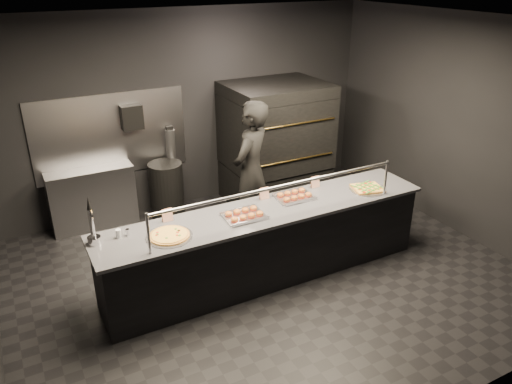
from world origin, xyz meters
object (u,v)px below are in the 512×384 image
slider_tray_a (244,215)px  slider_tray_b (294,196)px  square_pizza (367,189)px  worker (251,172)px  prep_shelf (93,198)px  fire_extinguisher (171,144)px  trash_bin (167,190)px  pizza_oven (275,143)px  towel_dispenser (131,117)px  round_pizza (169,236)px  service_counter (267,243)px  beer_tap (93,231)px

slider_tray_a → slider_tray_b: 0.79m
square_pizza → worker: size_ratio=0.23×
prep_shelf → fire_extinguisher: bearing=3.7°
prep_shelf → fire_extinguisher: size_ratio=2.38×
slider_tray_a → square_pizza: bearing=-2.1°
prep_shelf → trash_bin: (1.06, -0.15, -0.03)m
pizza_oven → towel_dispenser: size_ratio=5.46×
fire_extinguisher → square_pizza: bearing=-55.0°
fire_extinguisher → slider_tray_b: 2.41m
trash_bin → worker: 1.54m
towel_dispenser → fire_extinguisher: bearing=1.0°
trash_bin → prep_shelf: bearing=171.7°
fire_extinguisher → slider_tray_b: bearing=-70.6°
towel_dispenser → worker: (1.20, -1.40, -0.57)m
round_pizza → slider_tray_a: size_ratio=1.03×
service_counter → towel_dispenser: size_ratio=11.71×
service_counter → towel_dispenser: (-0.90, 2.39, 1.09)m
pizza_oven → worker: worker is taller
fire_extinguisher → worker: size_ratio=0.26×
slider_tray_b → square_pizza: slider_tray_b is taller
towel_dispenser → slider_tray_b: (1.35, -2.26, -0.60)m
pizza_oven → square_pizza: pizza_oven is taller
prep_shelf → towel_dispenser: 1.31m
prep_shelf → slider_tray_b: slider_tray_b is taller
service_counter → towel_dispenser: 2.78m
towel_dispenser → slider_tray_b: bearing=-59.1°
beer_tap → worker: (2.25, 0.84, -0.09)m
square_pizza → trash_bin: bearing=130.5°
round_pizza → square_pizza: bearing=-0.5°
square_pizza → trash_bin: size_ratio=0.54×
service_counter → pizza_oven: pizza_oven is taller
round_pizza → fire_extinguisher: bearing=70.5°
pizza_oven → beer_tap: pizza_oven is taller
towel_dispenser → slider_tray_a: (0.58, -2.43, -0.60)m
pizza_oven → trash_bin: (-1.74, 0.27, -0.54)m
trash_bin → fire_extinguisher: bearing=51.4°
square_pizza → trash_bin: 3.03m
round_pizza → towel_dispenser: bearing=82.5°
fire_extinguisher → slider_tray_a: 2.44m
pizza_oven → prep_shelf: size_ratio=1.59×
prep_shelf → slider_tray_a: size_ratio=2.50×
slider_tray_a → beer_tap: bearing=173.1°
slider_tray_b → square_pizza: bearing=-13.7°
service_counter → fire_extinguisher: service_counter is taller
prep_shelf → trash_bin: prep_shelf is taller
fire_extinguisher → beer_tap: (-1.60, -2.24, 0.01)m
towel_dispenser → pizza_oven: bearing=-13.1°
pizza_oven → prep_shelf: pizza_oven is taller
pizza_oven → worker: size_ratio=0.97×
beer_tap → slider_tray_b: (2.40, -0.03, -0.12)m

